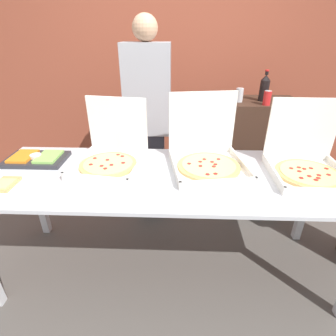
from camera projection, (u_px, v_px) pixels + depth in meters
The scene contains 13 objects.
ground_plane at pixel (168, 265), 2.15m from camera, with size 16.00×16.00×0.00m, color #514C47.
brick_wall_behind at pixel (174, 61), 3.01m from camera, with size 10.00×0.06×2.80m.
buffet_table at pixel (168, 186), 1.80m from camera, with size 2.45×0.85×0.86m.
pizza_box_near_right at pixel (111, 155), 1.85m from camera, with size 0.51×0.53×0.45m.
pizza_box_far_left at pixel (207, 155), 1.83m from camera, with size 0.56×0.57×0.48m.
pizza_box_near_left at pixel (307, 162), 1.73m from camera, with size 0.48×0.50×0.47m.
paper_plate_front_center at pixel (5, 185), 1.61m from camera, with size 0.23×0.23×0.03m.
veggie_tray at pixel (36, 158), 1.93m from camera, with size 0.42×0.26×0.05m.
sideboard_podium at pixel (256, 154), 2.74m from camera, with size 0.65×0.49×1.13m.
soda_bottle at pixel (264, 88), 2.41m from camera, with size 0.08×0.08×0.28m.
soda_can_silver at pixel (239, 95), 2.40m from camera, with size 0.07×0.07×0.12m.
soda_can_colored at pixel (267, 98), 2.30m from camera, with size 0.07×0.07×0.12m.
person_guest_cap at pixel (148, 124), 2.38m from camera, with size 0.40×0.22×1.83m.
Camera 1 is at (0.06, -1.53, 1.71)m, focal length 28.00 mm.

